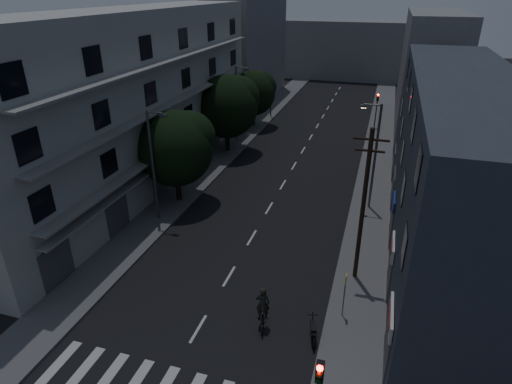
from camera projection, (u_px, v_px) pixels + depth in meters
The scene contains 21 objects.
ground at pixel (295, 164), 41.24m from camera, with size 160.00×160.00×0.00m, color black.
sidewalk_left at pixel (222, 155), 43.16m from camera, with size 3.00×90.00×0.15m, color #565659.
sidewalk_right at pixel (375, 172), 39.25m from camera, with size 3.00×90.00×0.15m, color #565659.
lane_markings at pixel (307, 143), 46.62m from camera, with size 0.15×60.50×0.01m.
building_left at pixel (138, 100), 35.29m from camera, with size 7.00×36.00×14.00m.
building_right at pixel (452, 167), 26.23m from camera, with size 6.19×28.00×11.00m.
building_far_left at pixel (249, 44), 60.71m from camera, with size 6.00×20.00×16.00m, color slate.
building_far_right at pixel (428, 71), 49.93m from camera, with size 6.00×20.00×13.00m, color slate.
building_far_end at pixel (348, 50), 77.84m from camera, with size 24.00×8.00×10.00m, color slate.
tree_near at pixel (176, 146), 32.22m from camera, with size 5.82×5.82×7.18m.
tree_mid at pixel (227, 104), 42.23m from camera, with size 6.24×6.24×7.68m.
tree_far at pixel (254, 91), 50.62m from camera, with size 5.27×5.27×6.51m.
traffic_signal_far_right at pixel (377, 103), 50.00m from camera, with size 0.28×0.37×4.10m.
traffic_signal_far_left at pixel (271, 93), 54.60m from camera, with size 0.28×0.37×4.10m.
street_lamp_left_near at pixel (154, 161), 29.45m from camera, with size 1.51×0.25×8.00m.
street_lamp_right at pixel (374, 152), 31.06m from camera, with size 1.51×0.25×8.00m.
street_lamp_left_far at pixel (238, 101), 44.97m from camera, with size 1.51×0.25×8.00m.
utility_pole at pixel (363, 205), 23.03m from camera, with size 1.80×0.24×9.00m.
bus_stop_sign at pixel (345, 288), 21.36m from camera, with size 0.06×0.35×2.52m.
motorcycle at pixel (313, 332), 20.60m from camera, with size 0.67×1.75×1.14m.
cyclist at pixel (263, 313), 21.28m from camera, with size 1.11×1.98×2.37m.
Camera 1 is at (7.50, -12.76, 15.50)m, focal length 30.00 mm.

